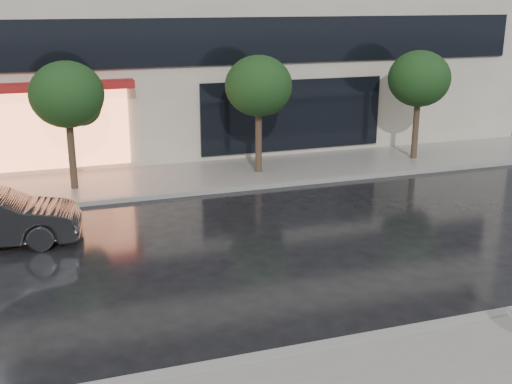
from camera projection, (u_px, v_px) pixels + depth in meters
name	position (u px, v px, depth m)	size (l,w,h in m)	color
ground	(281.00, 327.00, 11.67)	(120.00, 120.00, 0.00)	black
sidewalk_far	(169.00, 179.00, 20.94)	(60.00, 3.50, 0.12)	slate
curb_near	(302.00, 351.00, 10.74)	(60.00, 0.25, 0.14)	gray
curb_far	(181.00, 194.00, 19.35)	(60.00, 0.25, 0.14)	gray
tree_mid_west	(69.00, 97.00, 19.00)	(2.20, 2.20, 3.99)	#33261C
tree_mid_east	(260.00, 88.00, 20.84)	(2.20, 2.20, 3.99)	#33261C
tree_far_east	(420.00, 81.00, 22.68)	(2.20, 2.20, 3.99)	#33261C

